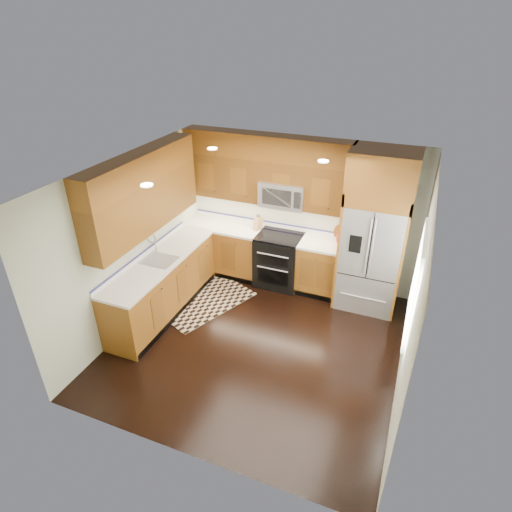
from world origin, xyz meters
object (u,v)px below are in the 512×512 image
at_px(refrigerator, 374,233).
at_px(knife_block, 258,223).
at_px(range, 279,260).
at_px(utensil_crock, 340,236).
at_px(rug, 205,301).

height_order(refrigerator, knife_block, refrigerator).
relative_size(range, utensil_crock, 2.72).
bearing_deg(knife_block, utensil_crock, 1.69).
xyz_separation_m(range, knife_block, (-0.44, 0.12, 0.58)).
distance_m(refrigerator, knife_block, 2.01).
bearing_deg(knife_block, refrigerator, -4.61).
bearing_deg(utensil_crock, rug, -148.71).
height_order(rug, utensil_crock, utensil_crock).
height_order(range, rug, range).
bearing_deg(rug, knife_block, 89.16).
relative_size(range, refrigerator, 0.36).
xyz_separation_m(refrigerator, rug, (-2.50, -0.98, -1.30)).
bearing_deg(refrigerator, utensil_crock, 159.73).
bearing_deg(utensil_crock, knife_block, -178.31).
xyz_separation_m(range, utensil_crock, (1.00, 0.17, 0.59)).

